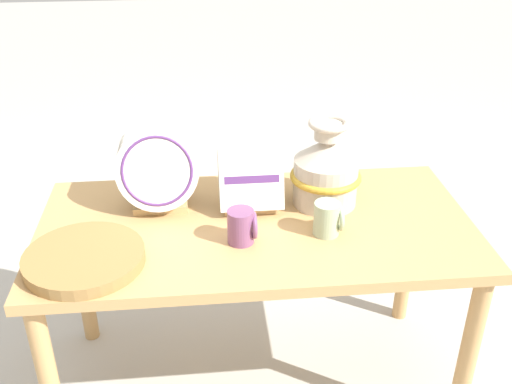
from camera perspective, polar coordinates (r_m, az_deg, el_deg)
ground_plane at (r=2.27m, az=0.00°, el=-17.25°), size 14.00×14.00×0.00m
display_table at (r=1.90m, az=0.00°, el=-5.11°), size 1.34×0.67×0.66m
ceramic_vase at (r=1.93m, az=6.68°, el=2.16°), size 0.23×0.23×0.29m
dish_rack_round_plates at (r=1.91m, az=-9.30°, el=2.03°), size 0.26×0.19×0.27m
dish_rack_square_plates at (r=1.91m, az=-0.55°, el=1.20°), size 0.20×0.17×0.22m
wicker_charger_stack at (r=1.73m, az=-16.04°, el=-6.11°), size 0.33×0.33×0.04m
mug_sage_glaze at (r=1.79m, az=6.90°, el=-2.51°), size 0.09×0.08×0.10m
mug_plum_glaze at (r=1.74m, az=-1.30°, el=-3.28°), size 0.09×0.08×0.10m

